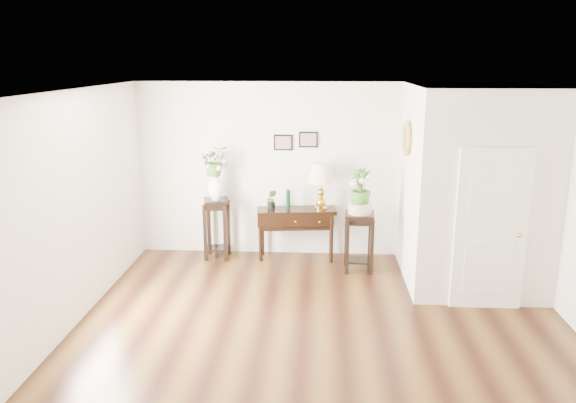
# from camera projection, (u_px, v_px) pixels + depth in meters

# --- Properties ---
(floor) EXTENTS (6.00, 5.50, 0.02)m
(floor) POSITION_uv_depth(u_px,v_px,m) (323.00, 330.00, 6.69)
(floor) COLOR #523514
(floor) RESTS_ON ground
(ceiling) EXTENTS (6.00, 5.50, 0.02)m
(ceiling) POSITION_uv_depth(u_px,v_px,m) (327.00, 92.00, 6.00)
(ceiling) COLOR white
(ceiling) RESTS_ON ground
(wall_back) EXTENTS (6.00, 0.02, 2.80)m
(wall_back) POSITION_uv_depth(u_px,v_px,m) (324.00, 171.00, 9.00)
(wall_back) COLOR silver
(wall_back) RESTS_ON ground
(wall_front) EXTENTS (6.00, 0.02, 2.80)m
(wall_front) POSITION_uv_depth(u_px,v_px,m) (327.00, 333.00, 3.68)
(wall_front) COLOR silver
(wall_front) RESTS_ON ground
(wall_left) EXTENTS (0.02, 5.50, 2.80)m
(wall_left) POSITION_uv_depth(u_px,v_px,m) (66.00, 214.00, 6.51)
(wall_left) COLOR silver
(wall_left) RESTS_ON ground
(partition) EXTENTS (1.80, 1.95, 2.80)m
(partition) POSITION_uv_depth(u_px,v_px,m) (472.00, 186.00, 7.94)
(partition) COLOR silver
(partition) RESTS_ON floor
(door) EXTENTS (0.90, 0.05, 2.10)m
(door) POSITION_uv_depth(u_px,v_px,m) (491.00, 230.00, 7.06)
(door) COLOR silver
(door) RESTS_ON floor
(art_print_left) EXTENTS (0.30, 0.02, 0.25)m
(art_print_left) POSITION_uv_depth(u_px,v_px,m) (283.00, 143.00, 8.91)
(art_print_left) COLOR black
(art_print_left) RESTS_ON wall_back
(art_print_right) EXTENTS (0.30, 0.02, 0.25)m
(art_print_right) POSITION_uv_depth(u_px,v_px,m) (308.00, 140.00, 8.87)
(art_print_right) COLOR black
(art_print_right) RESTS_ON wall_back
(wall_ornament) EXTENTS (0.07, 0.51, 0.51)m
(wall_ornament) POSITION_uv_depth(u_px,v_px,m) (406.00, 138.00, 7.95)
(wall_ornament) COLOR #D5B153
(wall_ornament) RESTS_ON partition
(console_table) EXTENTS (1.28, 0.55, 0.83)m
(console_table) POSITION_uv_depth(u_px,v_px,m) (296.00, 234.00, 9.00)
(console_table) COLOR black
(console_table) RESTS_ON floor
(table_lamp) EXTENTS (0.56, 0.56, 0.75)m
(table_lamp) POSITION_uv_depth(u_px,v_px,m) (321.00, 188.00, 8.79)
(table_lamp) COLOR gold
(table_lamp) RESTS_ON console_table
(green_vase) EXTENTS (0.08, 0.08, 0.31)m
(green_vase) POSITION_uv_depth(u_px,v_px,m) (288.00, 198.00, 8.86)
(green_vase) COLOR black
(green_vase) RESTS_ON console_table
(potted_plant) EXTENTS (0.17, 0.14, 0.30)m
(potted_plant) POSITION_uv_depth(u_px,v_px,m) (271.00, 200.00, 8.88)
(potted_plant) COLOR #336722
(potted_plant) RESTS_ON console_table
(plant_stand_a) EXTENTS (0.45, 0.45, 0.98)m
(plant_stand_a) POSITION_uv_depth(u_px,v_px,m) (217.00, 229.00, 9.02)
(plant_stand_a) COLOR black
(plant_stand_a) RESTS_ON floor
(porcelain_vase) EXTENTS (0.32, 0.32, 0.43)m
(porcelain_vase) POSITION_uv_depth(u_px,v_px,m) (216.00, 185.00, 8.84)
(porcelain_vase) COLOR white
(porcelain_vase) RESTS_ON plant_stand_a
(lily_arrangement) EXTENTS (0.54, 0.50, 0.48)m
(lily_arrangement) POSITION_uv_depth(u_px,v_px,m) (215.00, 159.00, 8.74)
(lily_arrangement) COLOR #336722
(lily_arrangement) RESTS_ON porcelain_vase
(plant_stand_b) EXTENTS (0.45, 0.45, 0.90)m
(plant_stand_b) POSITION_uv_depth(u_px,v_px,m) (359.00, 242.00, 8.50)
(plant_stand_b) COLOR black
(plant_stand_b) RESTS_ON floor
(ceramic_bowl) EXTENTS (0.45, 0.45, 0.16)m
(ceramic_bowl) POSITION_uv_depth(u_px,v_px,m) (360.00, 208.00, 8.37)
(ceramic_bowl) COLOR beige
(ceramic_bowl) RESTS_ON plant_stand_b
(narcissus) EXTENTS (0.32, 0.32, 0.55)m
(narcissus) POSITION_uv_depth(u_px,v_px,m) (361.00, 187.00, 8.29)
(narcissus) COLOR #336722
(narcissus) RESTS_ON ceramic_bowl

